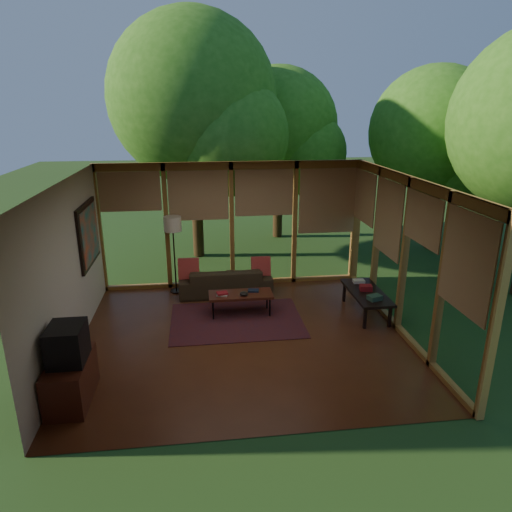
{
  "coord_description": "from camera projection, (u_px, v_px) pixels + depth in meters",
  "views": [
    {
      "loc": [
        -0.67,
        -6.98,
        3.78
      ],
      "look_at": [
        0.3,
        0.7,
        1.23
      ],
      "focal_mm": 32.0,
      "sensor_mm": 36.0,
      "label": 1
    }
  ],
  "objects": [
    {
      "name": "console_book_a",
      "position": [
        375.0,
        298.0,
        8.22
      ],
      "size": [
        0.28,
        0.24,
        0.09
      ],
      "primitive_type": "cube",
      "rotation": [
        0.0,
        0.0,
        0.3
      ],
      "color": "#2D4F3E",
      "rests_on": "side_console"
    },
    {
      "name": "tree_nw",
      "position": [
        193.0,
        99.0,
        10.97
      ],
      "size": [
        4.06,
        4.06,
        6.0
      ],
      "color": "#382914",
      "rests_on": "ground"
    },
    {
      "name": "tree_ne",
      "position": [
        278.0,
        127.0,
        13.02
      ],
      "size": [
        3.35,
        3.35,
        4.9
      ],
      "color": "#382914",
      "rests_on": "ground"
    },
    {
      "name": "window_wall_right",
      "position": [
        404.0,
        257.0,
        7.75
      ],
      "size": [
        0.12,
        5.0,
        2.7
      ],
      "primitive_type": "cube",
      "color": "olive",
      "rests_on": "ground"
    },
    {
      "name": "ct_book_side",
      "position": [
        253.0,
        290.0,
        8.69
      ],
      "size": [
        0.23,
        0.18,
        0.03
      ],
      "primitive_type": "cube",
      "rotation": [
        0.0,
        0.0,
        -0.16
      ],
      "color": "black",
      "rests_on": "coffee_table"
    },
    {
      "name": "coffee_table",
      "position": [
        241.0,
        295.0,
        8.6
      ],
      "size": [
        1.2,
        0.5,
        0.43
      ],
      "color": "#522216",
      "rests_on": "floor"
    },
    {
      "name": "pillow_right",
      "position": [
        261.0,
        267.0,
        9.56
      ],
      "size": [
        0.4,
        0.21,
        0.42
      ],
      "primitive_type": "cube",
      "rotation": [
        -0.21,
        0.0,
        0.0
      ],
      "color": "maroon",
      "rests_on": "sofa"
    },
    {
      "name": "pillow_left",
      "position": [
        189.0,
        269.0,
        9.38
      ],
      "size": [
        0.43,
        0.23,
        0.45
      ],
      "primitive_type": "cube",
      "rotation": [
        -0.21,
        0.0,
        0.0
      ],
      "color": "maroon",
      "rests_on": "sofa"
    },
    {
      "name": "floor",
      "position": [
        244.0,
        337.0,
        7.84
      ],
      "size": [
        5.5,
        5.5,
        0.0
      ],
      "primitive_type": "plane",
      "color": "#5F2F19",
      "rests_on": "ground"
    },
    {
      "name": "sofa",
      "position": [
        225.0,
        281.0,
        9.61
      ],
      "size": [
        1.95,
        0.79,
        0.57
      ],
      "primitive_type": "imported",
      "rotation": [
        0.0,
        0.0,
        3.16
      ],
      "color": "#392D1C",
      "rests_on": "floor"
    },
    {
      "name": "wall_left",
      "position": [
        68.0,
        270.0,
        7.09
      ],
      "size": [
        0.04,
        5.0,
        2.7
      ],
      "primitive_type": "cube",
      "color": "beige",
      "rests_on": "ground"
    },
    {
      "name": "wall_front",
      "position": [
        266.0,
        336.0,
        5.06
      ],
      "size": [
        5.5,
        0.04,
        2.7
      ],
      "primitive_type": "cube",
      "color": "beige",
      "rests_on": "ground"
    },
    {
      "name": "floor_lamp",
      "position": [
        173.0,
        228.0,
        9.33
      ],
      "size": [
        0.36,
        0.36,
        1.65
      ],
      "color": "black",
      "rests_on": "floor"
    },
    {
      "name": "television",
      "position": [
        67.0,
        344.0,
        5.91
      ],
      "size": [
        0.45,
        0.55,
        0.5
      ],
      "primitive_type": "cube",
      "color": "black",
      "rests_on": "media_cabinet"
    },
    {
      "name": "console_book_b",
      "position": [
        366.0,
        288.0,
        8.64
      ],
      "size": [
        0.25,
        0.2,
        0.1
      ],
      "primitive_type": "cube",
      "rotation": [
        0.0,
        0.0,
        -0.17
      ],
      "color": "maroon",
      "rests_on": "side_console"
    },
    {
      "name": "exterior_lawn",
      "position": [
        444.0,
        217.0,
        16.33
      ],
      "size": [
        40.0,
        40.0,
        0.0
      ],
      "primitive_type": "plane",
      "color": "#24471A",
      "rests_on": "ground"
    },
    {
      "name": "rug",
      "position": [
        237.0,
        320.0,
        8.46
      ],
      "size": [
        2.41,
        1.71,
        0.01
      ],
      "primitive_type": "cube",
      "color": "maroon",
      "rests_on": "floor"
    },
    {
      "name": "media_cabinet",
      "position": [
        71.0,
        380.0,
        6.08
      ],
      "size": [
        0.5,
        1.0,
        0.6
      ],
      "primitive_type": "cube",
      "color": "#522216",
      "rests_on": "floor"
    },
    {
      "name": "ct_bowl",
      "position": [
        244.0,
        294.0,
        8.49
      ],
      "size": [
        0.16,
        0.16,
        0.07
      ],
      "primitive_type": "ellipsoid",
      "color": "black",
      "rests_on": "coffee_table"
    },
    {
      "name": "ct_book_lower",
      "position": [
        222.0,
        295.0,
        8.49
      ],
      "size": [
        0.22,
        0.19,
        0.03
      ],
      "primitive_type": "cube",
      "rotation": [
        0.0,
        0.0,
        -0.25
      ],
      "color": "beige",
      "rests_on": "coffee_table"
    },
    {
      "name": "console_book_c",
      "position": [
        359.0,
        281.0,
        9.02
      ],
      "size": [
        0.23,
        0.17,
        0.06
      ],
      "primitive_type": "cube",
      "rotation": [
        0.0,
        0.0,
        -0.04
      ],
      "color": "beige",
      "rests_on": "side_console"
    },
    {
      "name": "window_wall_back",
      "position": [
        232.0,
        225.0,
        9.77
      ],
      "size": [
        5.5,
        0.12,
        2.7
      ],
      "primitive_type": "cube",
      "color": "olive",
      "rests_on": "ground"
    },
    {
      "name": "tree_far",
      "position": [
        434.0,
        132.0,
        11.8
      ],
      "size": [
        3.32,
        3.32,
        4.82
      ],
      "color": "#382914",
      "rests_on": "ground"
    },
    {
      "name": "wall_painting",
      "position": [
        89.0,
        234.0,
        8.35
      ],
      "size": [
        0.06,
        1.35,
        1.15
      ],
      "color": "black",
      "rests_on": "wall_left"
    },
    {
      "name": "ct_book_upper",
      "position": [
        222.0,
        293.0,
        8.48
      ],
      "size": [
        0.22,
        0.18,
        0.03
      ],
      "primitive_type": "cube",
      "rotation": [
        0.0,
        0.0,
        0.17
      ],
      "color": "maroon",
      "rests_on": "coffee_table"
    },
    {
      "name": "ceiling",
      "position": [
        243.0,
        180.0,
        7.0
      ],
      "size": [
        5.5,
        5.5,
        0.0
      ],
      "primitive_type": "plane",
      "rotation": [
        3.14,
        0.0,
        0.0
      ],
      "color": "white",
      "rests_on": "ground"
    },
    {
      "name": "side_console",
      "position": [
        366.0,
        293.0,
        8.62
      ],
      "size": [
        0.6,
        1.4,
        0.46
      ],
      "color": "black",
      "rests_on": "floor"
    }
  ]
}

